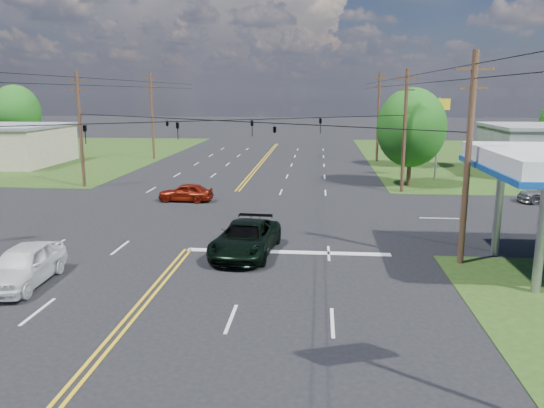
# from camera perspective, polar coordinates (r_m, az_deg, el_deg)

# --- Properties ---
(ground) EXTENTS (280.00, 280.00, 0.00)m
(ground) POSITION_cam_1_polar(r_m,az_deg,el_deg) (34.46, -5.82, -1.08)
(ground) COLOR black
(ground) RESTS_ON ground
(stop_bar) EXTENTS (10.00, 0.50, 0.02)m
(stop_bar) POSITION_cam_1_polar(r_m,az_deg,el_deg) (26.16, 1.71, -5.23)
(stop_bar) COLOR silver
(stop_bar) RESTS_ON ground
(pole_se) EXTENTS (1.60, 0.28, 9.50)m
(pole_se) POSITION_cam_1_polar(r_m,az_deg,el_deg) (25.00, 20.34, 4.75)
(pole_se) COLOR #49341F
(pole_se) RESTS_ON ground
(pole_nw) EXTENTS (1.60, 0.28, 9.50)m
(pole_nw) POSITION_cam_1_polar(r_m,az_deg,el_deg) (46.33, -19.93, 7.75)
(pole_nw) COLOR #49341F
(pole_nw) RESTS_ON ground
(pole_ne) EXTENTS (1.60, 0.28, 9.50)m
(pole_ne) POSITION_cam_1_polar(r_m,az_deg,el_deg) (42.56, 14.07, 7.79)
(pole_ne) COLOR #49341F
(pole_ne) RESTS_ON ground
(pole_left_far) EXTENTS (1.60, 0.28, 10.00)m
(pole_left_far) POSITION_cam_1_polar(r_m,az_deg,el_deg) (64.04, -12.77, 9.34)
(pole_left_far) COLOR #49341F
(pole_left_far) RESTS_ON ground
(pole_right_far) EXTENTS (1.60, 0.28, 10.00)m
(pole_right_far) POSITION_cam_1_polar(r_m,az_deg,el_deg) (61.37, 11.37, 9.30)
(pole_right_far) COLOR #49341F
(pole_right_far) RESTS_ON ground
(span_wire_signals) EXTENTS (26.00, 18.00, 1.13)m
(span_wire_signals) POSITION_cam_1_polar(r_m,az_deg,el_deg) (33.63, -6.04, 8.92)
(span_wire_signals) COLOR black
(span_wire_signals) RESTS_ON ground
(power_lines) EXTENTS (26.04, 100.00, 0.64)m
(power_lines) POSITION_cam_1_polar(r_m,az_deg,el_deg) (31.64, -6.85, 13.44)
(power_lines) COLOR black
(power_lines) RESTS_ON ground
(tree_right_a) EXTENTS (5.70, 5.70, 8.18)m
(tree_right_a) POSITION_cam_1_polar(r_m,az_deg,el_deg) (45.68, 14.74, 7.96)
(tree_right_a) COLOR #49341F
(tree_right_a) RESTS_ON ground
(tree_right_b) EXTENTS (4.94, 4.94, 7.09)m
(tree_right_b) POSITION_cam_1_polar(r_m,az_deg,el_deg) (57.95, 15.22, 8.04)
(tree_right_b) COLOR #49341F
(tree_right_b) RESTS_ON ground
(tree_far_l) EXTENTS (6.08, 6.08, 8.72)m
(tree_far_l) POSITION_cam_1_polar(r_m,az_deg,el_deg) (75.52, -25.85, 8.83)
(tree_far_l) COLOR #49341F
(tree_far_l) RESTS_ON ground
(pickup_dkgreen) EXTENTS (3.21, 5.96, 1.59)m
(pickup_dkgreen) POSITION_cam_1_polar(r_m,az_deg,el_deg) (25.65, -2.86, -3.74)
(pickup_dkgreen) COLOR black
(pickup_dkgreen) RESTS_ON ground
(suv_black) EXTENTS (2.50, 5.34, 1.51)m
(suv_black) POSITION_cam_1_polar(r_m,az_deg,el_deg) (25.66, -2.82, -3.83)
(suv_black) COLOR black
(suv_black) RESTS_ON ground
(pickup_white) EXTENTS (2.19, 4.93, 1.65)m
(pickup_white) POSITION_cam_1_polar(r_m,az_deg,el_deg) (23.95, -25.18, -5.97)
(pickup_white) COLOR white
(pickup_white) RESTS_ON ground
(sedan_red) EXTENTS (3.94, 1.74, 1.32)m
(sedan_red) POSITION_cam_1_polar(r_m,az_deg,el_deg) (38.70, -9.27, 1.25)
(sedan_red) COLOR maroon
(sedan_red) RESTS_ON ground
(polesign_ne) EXTENTS (1.96, 0.93, 7.28)m
(polesign_ne) POSITION_cam_1_polar(r_m,az_deg,el_deg) (49.97, 17.50, 8.90)
(polesign_ne) COLOR #A5A5AA
(polesign_ne) RESTS_ON ground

